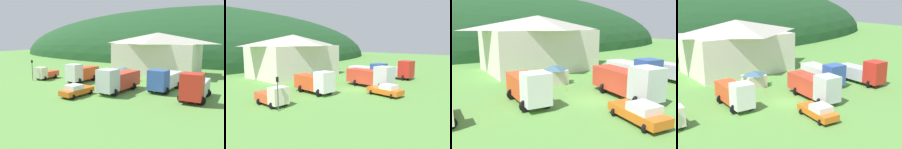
{
  "view_description": "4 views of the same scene",
  "coord_description": "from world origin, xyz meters",
  "views": [
    {
      "loc": [
        19.5,
        -31.13,
        8.04
      ],
      "look_at": [
        -0.78,
        4.86,
        1.42
      ],
      "focal_mm": 37.86,
      "sensor_mm": 36.0,
      "label": 1
    },
    {
      "loc": [
        -28.92,
        -22.13,
        7.74
      ],
      "look_at": [
        1.47,
        4.26,
        1.84
      ],
      "focal_mm": 37.58,
      "sensor_mm": 36.0,
      "label": 2
    },
    {
      "loc": [
        -14.08,
        -17.56,
        7.37
      ],
      "look_at": [
        0.02,
        5.27,
        1.74
      ],
      "focal_mm": 37.75,
      "sensor_mm": 36.0,
      "label": 3
    },
    {
      "loc": [
        -20.96,
        -28.16,
        12.85
      ],
      "look_at": [
        3.5,
        3.75,
        2.25
      ],
      "focal_mm": 48.03,
      "sensor_mm": 36.0,
      "label": 4
    }
  ],
  "objects": [
    {
      "name": "ground_plane",
      "position": [
        0.0,
        0.0,
        0.0
      ],
      "size": [
        200.0,
        200.0,
        0.0
      ],
      "primitive_type": "plane",
      "color": "#5B9342"
    },
    {
      "name": "tow_truck_silver",
      "position": [
        3.63,
        -1.22,
        1.84
      ],
      "size": [
        3.64,
        8.6,
        3.65
      ],
      "rotation": [
        0.0,
        0.0,
        -1.66
      ],
      "color": "silver",
      "rests_on": "ground"
    },
    {
      "name": "play_shed_cream",
      "position": [
        0.22,
        7.97,
        1.27
      ],
      "size": [
        3.23,
        2.54,
        2.46
      ],
      "color": "beige",
      "rests_on": "ground"
    },
    {
      "name": "depot_building",
      "position": [
        3.0,
        18.28,
        4.6
      ],
      "size": [
        18.04,
        12.43,
        8.93
      ],
      "color": "silver",
      "rests_on": "ground"
    },
    {
      "name": "forested_hill_backdrop",
      "position": [
        0.0,
        60.71,
        0.0
      ],
      "size": [
        155.5,
        60.0,
        37.61
      ],
      "primitive_type": "ellipsoid",
      "color": "#1E4723",
      "rests_on": "ground"
    },
    {
      "name": "heavy_rig_white",
      "position": [
        -5.67,
        2.43,
        1.73
      ],
      "size": [
        3.33,
        6.87,
        3.41
      ],
      "rotation": [
        0.0,
        0.0,
        -1.63
      ],
      "color": "white",
      "rests_on": "ground"
    },
    {
      "name": "crane_truck_red",
      "position": [
        14.29,
        -0.39,
        1.78
      ],
      "size": [
        3.38,
        7.58,
        3.75
      ],
      "rotation": [
        0.0,
        0.0,
        -1.58
      ],
      "color": "red",
      "rests_on": "ground"
    },
    {
      "name": "light_truck_cream",
      "position": [
        -13.49,
        1.45,
        1.17
      ],
      "size": [
        2.57,
        4.59,
        2.42
      ],
      "rotation": [
        0.0,
        0.0,
        -1.59
      ],
      "color": "beige",
      "rests_on": "ground"
    },
    {
      "name": "traffic_cone_near_pickup",
      "position": [
        -0.03,
        4.54,
        0.0
      ],
      "size": [
        0.36,
        0.36,
        0.62
      ],
      "primitive_type": "cone",
      "color": "orange",
      "rests_on": "ground"
    },
    {
      "name": "service_pickup_orange",
      "position": [
        -0.2,
        -6.09,
        0.83
      ],
      "size": [
        2.78,
        5.27,
        1.66
      ],
      "rotation": [
        0.0,
        0.0,
        -1.68
      ],
      "color": "orange",
      "rests_on": "ground"
    },
    {
      "name": "box_truck_blue",
      "position": [
        9.28,
        3.01,
        1.72
      ],
      "size": [
        3.77,
        7.86,
        3.41
      ],
      "rotation": [
        0.0,
        0.0,
        -1.66
      ],
      "color": "#3356AD",
      "rests_on": "ground"
    },
    {
      "name": "traffic_light_west",
      "position": [
        -14.42,
        -0.85,
        2.37
      ],
      "size": [
        0.2,
        0.32,
        3.83
      ],
      "color": "#4C4C51",
      "rests_on": "ground"
    }
  ]
}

